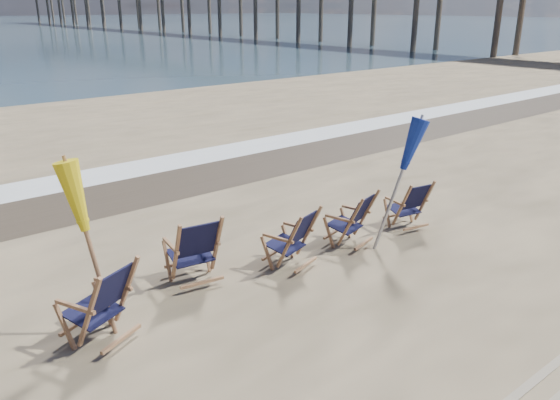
% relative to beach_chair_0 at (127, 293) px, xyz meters
% --- Properties ---
extents(surf_foam, '(200.00, 1.40, 0.01)m').
position_rel_beach_chair_0_xyz_m(surf_foam, '(2.99, 6.80, -0.55)').
color(surf_foam, silver).
rests_on(surf_foam, ground).
extents(wet_sand_strip, '(200.00, 2.60, 0.00)m').
position_rel_beach_chair_0_xyz_m(wet_sand_strip, '(2.99, 5.30, -0.55)').
color(wet_sand_strip, '#42362A').
rests_on(wet_sand_strip, ground).
extents(beach_chair_0, '(0.97, 1.01, 1.10)m').
position_rel_beach_chair_0_xyz_m(beach_chair_0, '(0.00, 0.00, 0.00)').
color(beach_chair_0, black).
rests_on(beach_chair_0, ground).
extents(beach_chair_1, '(0.83, 0.90, 1.11)m').
position_rel_beach_chair_0_xyz_m(beach_chair_1, '(1.60, 0.44, 0.01)').
color(beach_chair_1, black).
rests_on(beach_chair_1, ground).
extents(beach_chair_2, '(0.83, 0.89, 1.01)m').
position_rel_beach_chair_0_xyz_m(beach_chair_2, '(3.06, 0.07, -0.04)').
color(beach_chair_2, black).
rests_on(beach_chair_2, ground).
extents(beach_chair_3, '(0.81, 0.87, 1.00)m').
position_rel_beach_chair_0_xyz_m(beach_chair_3, '(4.36, 0.05, -0.05)').
color(beach_chair_3, black).
rests_on(beach_chair_3, ground).
extents(beach_chair_4, '(0.73, 0.79, 0.96)m').
position_rel_beach_chair_0_xyz_m(beach_chair_4, '(5.69, -0.17, -0.07)').
color(beach_chair_4, black).
rests_on(beach_chair_4, ground).
extents(umbrella_yellow, '(0.30, 0.30, 2.22)m').
position_rel_beach_chair_0_xyz_m(umbrella_yellow, '(-0.27, 0.24, 1.14)').
color(umbrella_yellow, '#996844').
rests_on(umbrella_yellow, ground).
extents(umbrella_blue, '(0.30, 0.30, 2.26)m').
position_rel_beach_chair_0_xyz_m(umbrella_blue, '(4.57, -0.37, 1.18)').
color(umbrella_blue, '#A5A5AD').
rests_on(umbrella_blue, ground).
extents(fishing_pier, '(4.40, 140.00, 9.30)m').
position_rel_beach_chair_0_xyz_m(fishing_pier, '(40.99, 72.50, 4.10)').
color(fishing_pier, brown).
rests_on(fishing_pier, ground).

